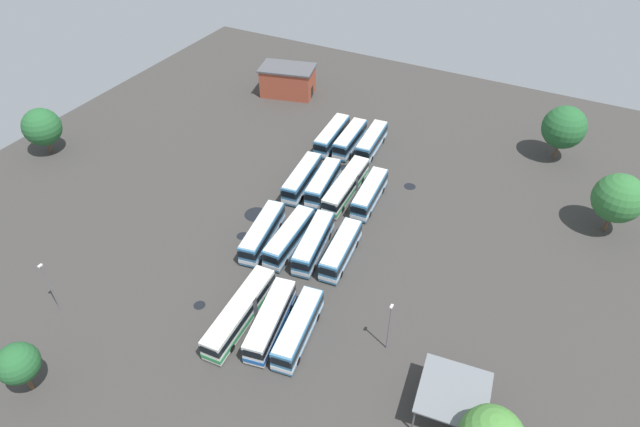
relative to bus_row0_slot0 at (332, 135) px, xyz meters
name	(u,v)px	position (x,y,z in m)	size (l,w,h in m)	color
ground_plane	(319,220)	(20.32, 7.95, -1.81)	(120.30, 120.30, 0.00)	#383533
bus_row0_slot0	(332,135)	(0.00, 0.00, 0.00)	(11.48, 3.45, 3.42)	teal
bus_row0_slot1	(350,139)	(-0.34, 3.44, 0.00)	(10.56, 3.22, 3.42)	teal
bus_row0_slot2	(372,142)	(-1.31, 7.24, 0.00)	(10.86, 3.44, 3.42)	teal
bus_row1_slot0	(302,178)	(14.09, 1.63, 0.00)	(11.54, 3.92, 3.42)	teal
bus_row1_slot1	(323,183)	(13.65, 5.23, 0.00)	(10.61, 3.95, 3.42)	teal
bus_row1_slot2	(346,186)	(12.69, 8.84, 0.00)	(13.61, 3.24, 3.42)	silver
bus_row1_slot3	(370,194)	(12.90, 12.98, 0.00)	(10.88, 3.45, 3.42)	teal
bus_row2_slot0	(263,232)	(28.36, 3.05, 0.00)	(11.54, 4.44, 3.42)	teal
bus_row2_slot1	(289,237)	(27.49, 6.96, 0.00)	(11.35, 3.14, 3.42)	teal
bus_row2_slot2	(314,243)	(26.91, 10.54, 0.00)	(11.34, 4.26, 3.42)	teal
bus_row2_slot3	(341,250)	(26.45, 14.56, 0.00)	(10.64, 3.62, 3.42)	teal
bus_row3_slot1	(240,312)	(42.01, 8.46, 0.00)	(13.64, 3.45, 3.42)	silver
bus_row3_slot2	(270,320)	(41.40, 12.38, 0.00)	(11.49, 4.62, 3.42)	silver
bus_row3_slot3	(298,329)	(40.96, 15.96, 0.00)	(11.12, 4.13, 3.42)	teal
depot_building	(288,80)	(-13.61, -17.10, 1.20)	(9.35, 12.39, 5.98)	#99422D
maintenance_shelter	(454,393)	(41.97, 34.75, 1.83)	(8.10, 7.87, 3.84)	slate
lamp_post_mid_lot	(49,286)	(50.91, -13.05, 2.50)	(0.56, 0.28, 7.80)	slate
lamp_post_far_corner	(389,325)	(37.39, 25.80, 2.33)	(0.56, 0.28, 7.47)	slate
tree_south_edge	(564,127)	(-13.82, 36.92, 4.42)	(7.28, 7.28, 9.88)	brown
tree_north_edge	(618,198)	(2.90, 46.60, 4.22)	(7.12, 7.12, 9.60)	brown
tree_northwest	(42,127)	(25.71, -43.40, 3.35)	(6.53, 6.53, 8.43)	brown
tree_west_edge	(18,363)	(60.36, -6.78, 2.75)	(4.48, 4.48, 6.82)	brown
puddle_centre_drain	(256,214)	(23.61, -1.31, -1.81)	(3.52, 3.52, 0.01)	black
puddle_back_corner	(242,236)	(28.73, -0.34, -1.81)	(1.73, 1.73, 0.01)	black
puddle_between_rows	(199,305)	(42.30, 2.21, -1.81)	(1.52, 1.52, 0.01)	black
puddle_front_lane	(343,167)	(5.92, 5.18, -1.81)	(1.82, 1.82, 0.01)	black
puddle_near_shelter	(410,186)	(5.85, 17.23, -1.81)	(1.93, 1.93, 0.01)	black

